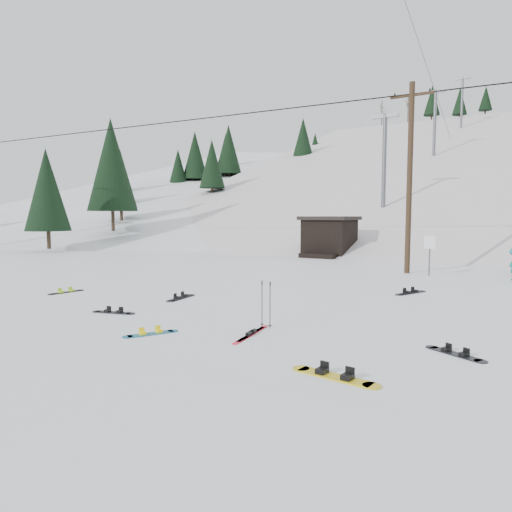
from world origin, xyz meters
The scene contains 20 objects.
ground centered at (0.00, 0.00, 0.00)m, with size 200.00×200.00×0.00m, color white.
ski_slope centered at (0.00, 55.00, -12.00)m, with size 60.00×75.00×45.00m, color silver.
ridge_left centered at (-36.00, 48.00, -11.00)m, with size 34.00×85.00×38.00m, color white.
treeline_left centered at (-34.00, 40.00, 0.00)m, with size 20.00×64.00×10.00m, color black, non-canonical shape.
treeline_crest centered at (0.00, 86.00, 0.00)m, with size 50.00×6.00×10.00m, color black, non-canonical shape.
utility_pole centered at (2.00, 14.00, 4.68)m, with size 2.00×0.26×9.00m.
trail_sign centered at (3.10, 13.58, 1.27)m, with size 0.50×0.09×1.85m.
lift_hut centered at (-5.00, 20.94, 1.36)m, with size 3.40×4.10×2.75m.
lift_tower_near centered at (-4.00, 30.00, 7.86)m, with size 2.20×0.36×8.00m.
lift_tower_mid centered at (-4.00, 50.00, 14.36)m, with size 2.20×0.36×8.00m.
lift_tower_far centered at (-4.00, 70.00, 20.86)m, with size 2.20×0.36×8.00m.
hero_snowboard centered at (-0.13, -0.95, 0.02)m, with size 0.75×1.18×0.09m.
hero_skis centered at (1.87, 0.26, 0.03)m, with size 0.37×1.80×0.09m.
ski_poles centered at (1.77, 1.08, 0.59)m, with size 0.31×0.08×1.14m.
board_scatter_a centered at (-2.74, 0.20, 0.02)m, with size 1.30×0.56×0.09m.
board_scatter_b centered at (-2.67, 2.97, 0.03)m, with size 0.47×1.51×0.11m.
board_scatter_c centered at (-6.96, 1.67, 0.02)m, with size 0.36×1.36×0.10m.
board_scatter_d centered at (6.11, 1.13, 0.02)m, with size 1.22×0.73×0.09m.
board_scatter_e centered at (4.58, -1.36, 0.03)m, with size 1.64×0.45×0.12m.
board_scatter_f centered at (3.59, 8.09, 0.03)m, with size 0.78×1.50×0.11m.
Camera 1 is at (7.46, -8.44, 2.72)m, focal length 32.00 mm.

